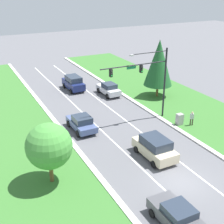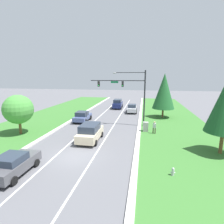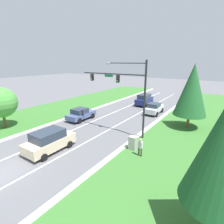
% 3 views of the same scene
% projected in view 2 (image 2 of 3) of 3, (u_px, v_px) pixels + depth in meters
% --- Properties ---
extents(ground_plane, '(160.00, 160.00, 0.00)m').
position_uv_depth(ground_plane, '(75.00, 157.00, 16.24)').
color(ground_plane, '#5B5B60').
extents(curb_strip_right, '(0.50, 90.00, 0.15)m').
position_uv_depth(curb_strip_right, '(136.00, 161.00, 15.22)').
color(curb_strip_right, beige).
rests_on(curb_strip_right, ground_plane).
extents(curb_strip_left, '(0.50, 90.00, 0.15)m').
position_uv_depth(curb_strip_left, '(20.00, 151.00, 17.22)').
color(curb_strip_left, beige).
rests_on(curb_strip_left, ground_plane).
extents(grass_verge_right, '(10.00, 90.00, 0.08)m').
position_uv_depth(grass_verge_right, '(200.00, 167.00, 14.30)').
color(grass_verge_right, '#38702D').
rests_on(grass_verge_right, ground_plane).
extents(lane_stripe_inner_left, '(0.14, 81.00, 0.01)m').
position_uv_depth(lane_stripe_inner_left, '(57.00, 155.00, 16.55)').
color(lane_stripe_inner_left, white).
rests_on(lane_stripe_inner_left, ground_plane).
extents(lane_stripe_inner_right, '(0.14, 81.00, 0.01)m').
position_uv_depth(lane_stripe_inner_right, '(93.00, 158.00, 15.92)').
color(lane_stripe_inner_right, white).
rests_on(lane_stripe_inner_right, ground_plane).
extents(traffic_signal_mast, '(8.15, 0.41, 8.18)m').
position_uv_depth(traffic_signal_mast, '(129.00, 89.00, 25.53)').
color(traffic_signal_mast, black).
rests_on(traffic_signal_mast, ground_plane).
extents(graphite_sedan, '(2.16, 4.18, 1.61)m').
position_uv_depth(graphite_sedan, '(14.00, 164.00, 13.19)').
color(graphite_sedan, '#4C4C51').
rests_on(graphite_sedan, ground_plane).
extents(champagne_suv, '(2.31, 4.64, 2.00)m').
position_uv_depth(champagne_suv, '(90.00, 132.00, 20.07)').
color(champagne_suv, beige).
rests_on(champagne_suv, ground_plane).
extents(silver_sedan, '(2.09, 4.45, 1.73)m').
position_uv_depth(silver_sedan, '(132.00, 108.00, 35.73)').
color(silver_sedan, silver).
rests_on(silver_sedan, ground_plane).
extents(slate_blue_sedan, '(2.20, 4.46, 1.69)m').
position_uv_depth(slate_blue_sedan, '(82.00, 116.00, 28.67)').
color(slate_blue_sedan, '#475684').
rests_on(slate_blue_sedan, ground_plane).
extents(navy_suv, '(2.22, 4.69, 2.10)m').
position_uv_depth(navy_suv, '(118.00, 104.00, 40.48)').
color(navy_suv, navy).
rests_on(navy_suv, ground_plane).
extents(utility_cabinet, '(0.70, 0.60, 1.35)m').
position_uv_depth(utility_cabinet, '(146.00, 127.00, 23.31)').
color(utility_cabinet, '#9E9E99').
rests_on(utility_cabinet, ground_plane).
extents(pedestrian, '(0.41, 0.29, 1.69)m').
position_uv_depth(pedestrian, '(154.00, 127.00, 22.36)').
color(pedestrian, '#42382D').
rests_on(pedestrian, ground_plane).
extents(fire_hydrant, '(0.34, 0.20, 0.70)m').
position_uv_depth(fire_hydrant, '(173.00, 172.00, 12.97)').
color(fire_hydrant, '#B7B7BC').
rests_on(fire_hydrant, ground_plane).
extents(conifer_near_right_tree, '(3.85, 3.85, 7.86)m').
position_uv_depth(conifer_near_right_tree, '(164.00, 91.00, 30.50)').
color(conifer_near_right_tree, brown).
rests_on(conifer_near_right_tree, ground_plane).
extents(oak_near_left_tree, '(3.64, 3.64, 5.09)m').
position_uv_depth(oak_near_left_tree, '(18.00, 109.00, 21.83)').
color(oak_near_left_tree, brown).
rests_on(oak_near_left_tree, ground_plane).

